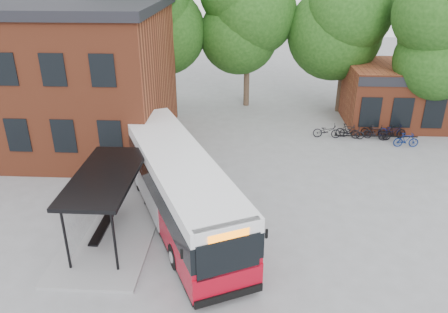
# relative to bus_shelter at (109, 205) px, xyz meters

# --- Properties ---
(ground) EXTENTS (100.00, 100.00, 0.00)m
(ground) POSITION_rel_bus_shelter_xyz_m (4.50, 1.00, -1.45)
(ground) COLOR slate
(station_building) EXTENTS (18.40, 10.40, 8.50)m
(station_building) POSITION_rel_bus_shelter_xyz_m (-8.50, 10.00, 2.80)
(station_building) COLOR brown
(station_building) RESTS_ON ground
(shop_row) EXTENTS (14.00, 6.20, 4.00)m
(shop_row) POSITION_rel_bus_shelter_xyz_m (19.50, 15.00, 0.55)
(shop_row) COLOR brown
(shop_row) RESTS_ON ground
(bus_shelter) EXTENTS (3.60, 7.00, 2.90)m
(bus_shelter) POSITION_rel_bus_shelter_xyz_m (0.00, 0.00, 0.00)
(bus_shelter) COLOR black
(bus_shelter) RESTS_ON ground
(bike_rail) EXTENTS (5.20, 0.10, 0.38)m
(bike_rail) POSITION_rel_bus_shelter_xyz_m (13.78, 11.00, -1.26)
(bike_rail) COLOR black
(bike_rail) RESTS_ON ground
(tree_0) EXTENTS (7.92, 7.92, 11.00)m
(tree_0) POSITION_rel_bus_shelter_xyz_m (-1.50, 17.00, 4.05)
(tree_0) COLOR #183E10
(tree_0) RESTS_ON ground
(tree_1) EXTENTS (7.92, 7.92, 10.40)m
(tree_1) POSITION_rel_bus_shelter_xyz_m (5.50, 18.00, 3.75)
(tree_1) COLOR #183E10
(tree_1) RESTS_ON ground
(tree_2) EXTENTS (7.92, 7.92, 11.00)m
(tree_2) POSITION_rel_bus_shelter_xyz_m (12.50, 17.00, 4.05)
(tree_2) COLOR #183E10
(tree_2) RESTS_ON ground
(tree_3) EXTENTS (7.04, 7.04, 9.28)m
(tree_3) POSITION_rel_bus_shelter_xyz_m (17.50, 13.00, 3.19)
(tree_3) COLOR #183E10
(tree_3) RESTS_ON ground
(city_bus) EXTENTS (7.48, 12.20, 3.11)m
(city_bus) POSITION_rel_bus_shelter_xyz_m (2.56, 1.69, 0.10)
(city_bus) COLOR #9F0618
(city_bus) RESTS_ON ground
(bicycle_0) EXTENTS (1.80, 0.75, 0.92)m
(bicycle_0) POSITION_rel_bus_shelter_xyz_m (10.76, 11.46, -0.99)
(bicycle_0) COLOR black
(bicycle_0) RESTS_ON ground
(bicycle_1) EXTENTS (1.62, 0.89, 0.94)m
(bicycle_1) POSITION_rel_bus_shelter_xyz_m (12.12, 11.52, -0.98)
(bicycle_1) COLOR black
(bicycle_1) RESTS_ON ground
(bicycle_2) EXTENTS (1.64, 1.06, 0.81)m
(bicycle_2) POSITION_rel_bus_shelter_xyz_m (12.38, 11.49, -1.04)
(bicycle_2) COLOR black
(bicycle_2) RESTS_ON ground
(bicycle_3) EXTENTS (1.60, 0.92, 0.92)m
(bicycle_3) POSITION_rel_bus_shelter_xyz_m (13.81, 11.30, -0.99)
(bicycle_3) COLOR black
(bicycle_3) RESTS_ON ground
(bicycle_4) EXTENTS (1.71, 1.15, 0.85)m
(bicycle_4) POSITION_rel_bus_shelter_xyz_m (13.81, 11.71, -1.02)
(bicycle_4) COLOR black
(bicycle_4) RESTS_ON ground
(bicycle_5) EXTENTS (1.76, 1.02, 1.02)m
(bicycle_5) POSITION_rel_bus_shelter_xyz_m (15.01, 11.35, -0.94)
(bicycle_5) COLOR black
(bicycle_5) RESTS_ON ground
(bicycle_6) EXTENTS (1.75, 0.83, 0.88)m
(bicycle_6) POSITION_rel_bus_shelter_xyz_m (15.02, 11.82, -1.01)
(bicycle_6) COLOR #0C123F
(bicycle_6) RESTS_ON ground
(bicycle_7) EXTENTS (1.53, 0.43, 0.92)m
(bicycle_7) POSITION_rel_bus_shelter_xyz_m (15.38, 10.17, -0.99)
(bicycle_7) COLOR navy
(bicycle_7) RESTS_ON ground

